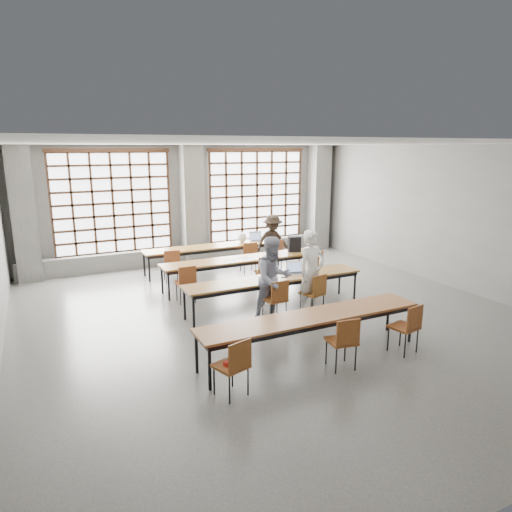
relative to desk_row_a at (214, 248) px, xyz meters
The scene contains 38 objects.
floor 4.05m from the desk_row_a, 92.86° to the right, with size 11.00×11.00×0.00m, color #4F4F4D.
ceiling 4.90m from the desk_row_a, 92.86° to the right, with size 11.00×11.00×0.00m, color silver.
wall_back 1.87m from the desk_row_a, 97.51° to the left, with size 10.00×10.00×0.00m, color #5D5D5A.
wall_right 6.34m from the desk_row_a, 39.72° to the right, with size 11.00×11.00×0.00m, color #5D5D5A.
column_left 4.98m from the desk_row_a, 165.32° to the left, with size 0.60×0.55×3.50m, color #5D5D5A.
column_mid 1.65m from the desk_row_a, 99.19° to the left, with size 0.60×0.55×3.50m, color #5D5D5A.
column_right 4.60m from the desk_row_a, 15.98° to the left, with size 0.60×0.55×3.50m, color #5D5D5A.
window_left 3.09m from the desk_row_a, 149.67° to the left, with size 3.32×0.12×3.00m.
window_right 2.79m from the desk_row_a, 34.94° to the left, with size 3.32×0.12×3.00m.
sill_ledge 1.39m from the desk_row_a, 98.64° to the left, with size 9.80×0.35×0.50m, color #5D5D5A.
desk_row_a is the anchor object (origin of this frame).
desk_row_b 1.70m from the desk_row_a, 88.51° to the right, with size 4.00×0.70×0.73m.
desk_row_c 3.58m from the desk_row_a, 89.90° to the right, with size 4.00×0.70×0.73m.
desk_row_d 5.85m from the desk_row_a, 95.00° to the right, with size 4.00×0.70×0.73m.
chair_back_left 1.55m from the desk_row_a, 155.98° to the right, with size 0.47×0.48×0.88m.
chair_back_mid 1.02m from the desk_row_a, 38.44° to the right, with size 0.46×0.46×0.88m.
chair_back_right 1.74m from the desk_row_a, 21.12° to the right, with size 0.52×0.52×0.88m.
chair_mid_left 2.80m from the desk_row_a, 123.83° to the right, with size 0.43×0.44×0.88m.
chair_mid_centre 2.37m from the desk_row_a, 79.56° to the right, with size 0.50×0.50×0.88m.
chair_mid_right 2.96m from the desk_row_a, 51.81° to the right, with size 0.49×0.50×0.88m.
chair_front_left 4.22m from the desk_row_a, 93.92° to the right, with size 0.45×0.45×0.88m.
chair_front_right 4.26m from the desk_row_a, 81.53° to the right, with size 0.51×0.52×0.88m.
chair_near_left 6.82m from the desk_row_a, 108.71° to the right, with size 0.52×0.53×0.88m.
chair_near_mid 6.47m from the desk_row_a, 92.85° to the right, with size 0.48×0.48×0.88m.
chair_near_right 6.54m from the desk_row_a, 81.16° to the right, with size 0.49×0.49×0.88m.
student_male 4.13m from the desk_row_a, 81.55° to the right, with size 0.65×0.43×1.78m, color white.
student_female 4.10m from the desk_row_a, 94.12° to the right, with size 0.84×0.65×1.73m, color #1A234E.
student_back 1.68m from the desk_row_a, 17.35° to the right, with size 1.01×0.58×1.56m, color black.
laptop_front 3.52m from the desk_row_a, 80.65° to the right, with size 0.43×0.39×0.26m.
laptop_back 1.38m from the desk_row_a, ahead, with size 0.43×0.39×0.26m.
mouse 3.73m from the desk_row_a, 75.13° to the right, with size 0.10×0.06×0.04m, color silver.
green_box 3.50m from the desk_row_a, 90.71° to the right, with size 0.25×0.09×0.09m, color #2E8D34.
phone 3.69m from the desk_row_a, 87.10° to the right, with size 0.13×0.06×0.01m, color black.
paper_sheet_b 1.77m from the desk_row_a, 98.34° to the right, with size 0.30×0.21×0.00m, color white.
paper_sheet_c 1.70m from the desk_row_a, 85.15° to the right, with size 0.30×0.21×0.00m, color white.
backpack 2.34m from the desk_row_a, 45.04° to the right, with size 0.32×0.20×0.40m, color black.
plastic_bag 0.93m from the desk_row_a, ahead, with size 0.26×0.21×0.29m, color white.
red_pouch 6.76m from the desk_row_a, 109.10° to the right, with size 0.20×0.08×0.06m, color red.
Camera 1 is at (-4.27, -7.80, 3.44)m, focal length 32.00 mm.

